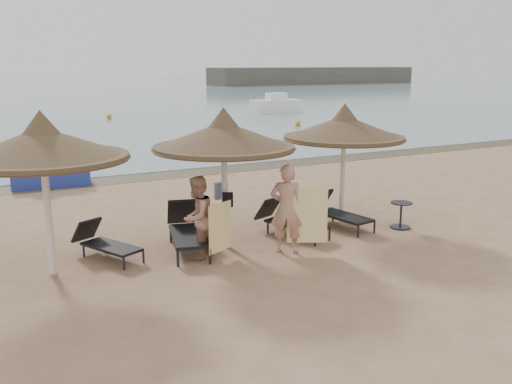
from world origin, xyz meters
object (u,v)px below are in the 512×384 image
palapa_left (42,145)px  person_left (197,211)px  lounger_far_left (104,242)px  person_right (287,202)px  lounger_near_left (187,229)px  lounger_near_right (288,220)px  palapa_center (224,137)px  palapa_right (344,128)px  side_table (401,216)px  lounger_far_right (336,211)px  pedal_boat (49,173)px

palapa_left → person_left: (2.78, -0.47, -1.47)m
lounger_far_left → person_right: bearing=-47.7°
lounger_near_left → person_left: person_left is taller
lounger_far_left → lounger_near_right: lounger_near_right is taller
palapa_center → palapa_right: bearing=6.5°
side_table → lounger_near_right: bearing=163.5°
palapa_right → lounger_far_left: 6.25m
lounger_far_right → palapa_center: bearing=173.3°
person_right → palapa_center: bearing=-9.7°
palapa_left → lounger_near_right: bearing=0.5°
palapa_center → lounger_near_right: size_ratio=1.59×
lounger_near_right → pedal_boat: (-4.03, 8.39, 0.05)m
person_left → person_right: size_ratio=0.90×
person_left → side_table: bearing=139.7°
person_right → lounger_far_right: bearing=-116.0°
lounger_far_right → person_right: bearing=-161.0°
person_right → lounger_near_right: bearing=-86.8°
side_table → palapa_right: bearing=129.5°
pedal_boat → lounger_near_right: bearing=-58.3°
lounger_far_right → person_left: (-3.88, -0.57, 0.62)m
lounger_near_left → side_table: size_ratio=3.50×
lounger_far_right → pedal_boat: (-5.44, 8.32, 0.05)m
lounger_near_left → person_right: 2.25m
lounger_near_right → person_left: size_ratio=0.96×
palapa_right → lounger_near_right: bearing=-169.4°
lounger_near_right → person_left: (-2.46, -0.51, 0.63)m
lounger_far_right → side_table: (1.28, -0.86, -0.07)m
palapa_center → pedal_boat: size_ratio=1.20×
person_right → pedal_boat: 10.04m
lounger_far_right → palapa_left: bearing=171.9°
lounger_far_left → side_table: bearing=-35.0°
side_table → person_left: bearing=176.8°
palapa_left → palapa_right: bearing=3.1°
lounger_near_right → pedal_boat: pedal_boat is taller
lounger_far_left → pedal_boat: bearing=64.2°
palapa_right → pedal_boat: size_ratio=1.18×
palapa_left → palapa_center: 3.61m
lounger_far_left → person_right: (3.48, -1.46, 0.76)m
lounger_near_left → lounger_near_right: bearing=9.8°
palapa_left → lounger_near_left: palapa_left is taller
side_table → person_right: size_ratio=0.29×
person_left → lounger_near_right: bearing=154.6°
lounger_far_left → person_left: person_left is taller
palapa_center → side_table: bearing=-9.7°
palapa_center → pedal_boat: bearing=105.8°
palapa_center → lounger_near_right: palapa_center is taller
palapa_right → lounger_near_left: bearing=-178.4°
palapa_center → person_left: size_ratio=1.53×
palapa_center → person_right: bearing=-45.8°
lounger_near_right → pedal_boat: bearing=96.1°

